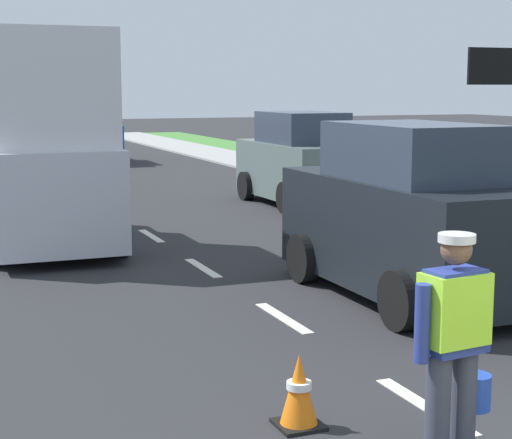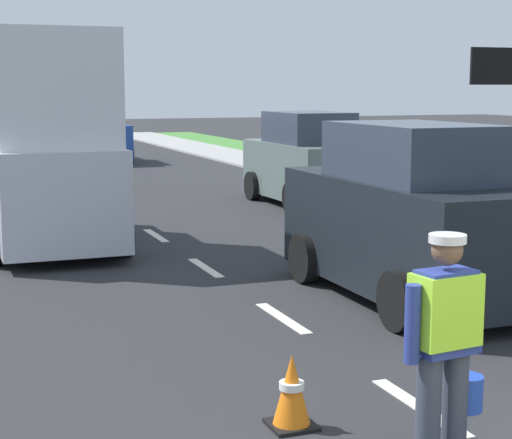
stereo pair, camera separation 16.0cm
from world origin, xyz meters
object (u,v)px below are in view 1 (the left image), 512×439
(traffic_cone_near, at_px, (299,391))
(car_outgoing_far, at_px, (89,135))
(car_outgoing_ahead, at_px, (407,218))
(delivery_truck, at_px, (44,152))
(road_worker, at_px, (455,337))
(car_parked_far, at_px, (300,162))
(lane_direction_sign, at_px, (512,106))
(car_oncoming_second, at_px, (9,156))

(traffic_cone_near, relative_size, car_outgoing_far, 0.14)
(car_outgoing_ahead, relative_size, car_outgoing_far, 0.96)
(car_outgoing_ahead, bearing_deg, delivery_truck, 125.58)
(car_outgoing_far, bearing_deg, road_worker, -95.20)
(car_parked_far, bearing_deg, road_worker, -110.05)
(road_worker, distance_m, lane_direction_sign, 6.68)
(delivery_truck, relative_size, car_parked_far, 1.19)
(road_worker, bearing_deg, delivery_truck, 98.83)
(car_outgoing_far, relative_size, car_oncoming_second, 1.08)
(traffic_cone_near, distance_m, car_outgoing_far, 25.19)
(traffic_cone_near, relative_size, car_oncoming_second, 0.15)
(car_oncoming_second, bearing_deg, road_worker, -85.83)
(delivery_truck, relative_size, car_outgoing_ahead, 1.12)
(traffic_cone_near, relative_size, car_outgoing_ahead, 0.14)
(lane_direction_sign, height_order, car_outgoing_ahead, lane_direction_sign)
(road_worker, xyz_separation_m, traffic_cone_near, (-0.75, 1.00, -0.64))
(traffic_cone_near, xyz_separation_m, delivery_truck, (-0.74, 8.55, 1.32))
(traffic_cone_near, height_order, car_outgoing_ahead, car_outgoing_ahead)
(car_parked_far, relative_size, car_oncoming_second, 0.97)
(lane_direction_sign, bearing_deg, car_outgoing_ahead, -163.07)
(lane_direction_sign, bearing_deg, delivery_truck, 141.21)
(car_oncoming_second, bearing_deg, delivery_truck, -91.50)
(traffic_cone_near, relative_size, car_parked_far, 0.15)
(car_parked_far, bearing_deg, car_outgoing_ahead, -105.86)
(road_worker, height_order, car_oncoming_second, car_oncoming_second)
(lane_direction_sign, bearing_deg, car_parked_far, 87.00)
(delivery_truck, xyz_separation_m, car_outgoing_ahead, (3.75, -5.24, -0.57))
(traffic_cone_near, bearing_deg, delivery_truck, 94.93)
(road_worker, relative_size, car_parked_far, 0.43)
(road_worker, bearing_deg, car_parked_far, 69.95)
(car_outgoing_ahead, bearing_deg, road_worker, -117.71)
(lane_direction_sign, bearing_deg, car_oncoming_second, 113.82)
(lane_direction_sign, distance_m, car_parked_far, 8.06)
(car_outgoing_far, bearing_deg, car_parked_far, -79.98)
(road_worker, height_order, car_parked_far, car_parked_far)
(lane_direction_sign, height_order, traffic_cone_near, lane_direction_sign)
(car_outgoing_ahead, height_order, car_parked_far, car_outgoing_ahead)
(traffic_cone_near, distance_m, car_parked_far, 13.05)
(car_parked_far, bearing_deg, car_outgoing_far, 100.02)
(car_outgoing_ahead, bearing_deg, car_outgoing_far, 89.73)
(lane_direction_sign, bearing_deg, traffic_cone_near, -141.98)
(car_outgoing_far, height_order, car_parked_far, car_parked_far)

